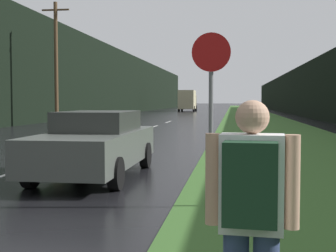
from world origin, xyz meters
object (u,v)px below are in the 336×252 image
car_passing_near (96,143)px  hitchhiker_with_backpack (251,215)px  stop_sign (211,104)px  delivery_truck (188,100)px

car_passing_near → hitchhiker_with_backpack: bearing=113.8°
hitchhiker_with_backpack → car_passing_near: (-3.09, 7.02, -0.23)m
stop_sign → delivery_truck: size_ratio=0.40×
stop_sign → hitchhiker_with_backpack: 4.44m
delivery_truck → stop_sign: bearing=-84.2°
hitchhiker_with_backpack → car_passing_near: hitchhiker_with_backpack is taller
hitchhiker_with_backpack → delivery_truck: (-7.21, 70.49, 0.78)m
stop_sign → car_passing_near: bearing=134.8°
car_passing_near → delivery_truck: delivery_truck is taller
stop_sign → car_passing_near: size_ratio=0.57×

